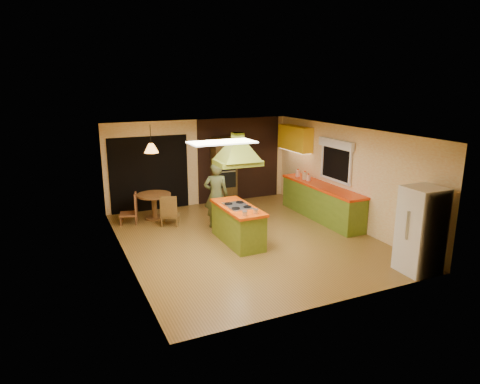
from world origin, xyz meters
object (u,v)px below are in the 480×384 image
kitchen_island (238,224)px  dining_table (154,202)px  refrigerator (421,230)px  man (216,195)px  canister_large (305,176)px  wall_oven (224,171)px

kitchen_island → dining_table: bearing=117.6°
dining_table → refrigerator: bearing=-54.1°
refrigerator → dining_table: size_ratio=1.86×
man → refrigerator: 4.79m
man → canister_large: (2.73, 0.23, 0.19)m
refrigerator → canister_large: refrigerator is taller
kitchen_island → refrigerator: bearing=-48.6°
man → wall_oven: size_ratio=0.83×
canister_large → dining_table: bearing=165.3°
wall_oven → canister_large: 2.39m
wall_oven → refrigerator: bearing=-71.5°
wall_oven → dining_table: bearing=-163.4°
kitchen_island → man: bearing=92.0°
dining_table → man: bearing=-45.2°
canister_large → wall_oven: bearing=138.2°
wall_oven → dining_table: 2.34m
kitchen_island → canister_large: canister_large is taller
wall_oven → canister_large: wall_oven is taller
man → dining_table: size_ratio=1.83×
man → wall_oven: 2.06m
kitchen_island → man: man is taller
kitchen_island → wall_oven: size_ratio=0.86×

